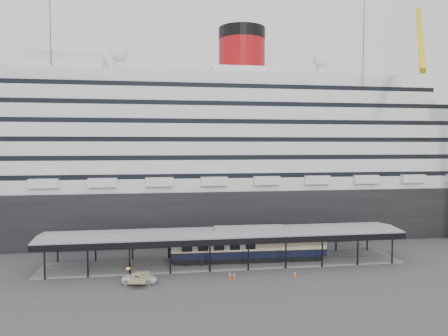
{
  "coord_description": "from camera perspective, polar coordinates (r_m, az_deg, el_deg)",
  "views": [
    {
      "loc": [
        -10.68,
        -61.91,
        18.66
      ],
      "look_at": [
        0.33,
        8.0,
        14.95
      ],
      "focal_mm": 35.0,
      "sensor_mm": 36.0,
      "label": 1
    }
  ],
  "objects": [
    {
      "name": "ground",
      "position": [
        65.54,
        0.83,
        -13.55
      ],
      "size": [
        200.0,
        200.0,
        0.0
      ],
      "primitive_type": "plane",
      "color": "#3D3D40",
      "rests_on": "ground"
    },
    {
      "name": "cruise_ship",
      "position": [
        94.52,
        -2.43,
        2.81
      ],
      "size": [
        130.0,
        30.0,
        43.9
      ],
      "color": "black",
      "rests_on": "ground"
    },
    {
      "name": "platform_canopy",
      "position": [
        69.69,
        0.12,
        -10.53
      ],
      "size": [
        56.0,
        9.18,
        5.3
      ],
      "color": "slate",
      "rests_on": "ground"
    },
    {
      "name": "port_truck",
      "position": [
        61.79,
        -10.94,
        -14.0
      ],
      "size": [
        4.91,
        2.71,
        1.3
      ],
      "primitive_type": "imported",
      "rotation": [
        0.0,
        0.0,
        1.45
      ],
      "color": "silver",
      "rests_on": "ground"
    },
    {
      "name": "pullman_carriage",
      "position": [
        70.24,
        3.21,
        -9.96
      ],
      "size": [
        24.74,
        4.1,
        24.19
      ],
      "rotation": [
        0.0,
        0.0,
        -0.04
      ],
      "color": "black",
      "rests_on": "ground"
    },
    {
      "name": "traffic_cone_left",
      "position": [
        62.94,
        0.77,
        -13.85
      ],
      "size": [
        0.56,
        0.56,
        0.85
      ],
      "rotation": [
        0.0,
        0.0,
        0.35
      ],
      "color": "#E53D0C",
      "rests_on": "ground"
    },
    {
      "name": "traffic_cone_mid",
      "position": [
        62.93,
        1.33,
        -13.87
      ],
      "size": [
        0.46,
        0.46,
        0.81
      ],
      "rotation": [
        0.0,
        0.0,
        -0.09
      ],
      "color": "#EE450D",
      "rests_on": "ground"
    },
    {
      "name": "traffic_cone_right",
      "position": [
        64.48,
        9.24,
        -13.5
      ],
      "size": [
        0.53,
        0.53,
        0.79
      ],
      "rotation": [
        0.0,
        0.0,
        -0.39
      ],
      "color": "#CF470B",
      "rests_on": "ground"
    }
  ]
}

